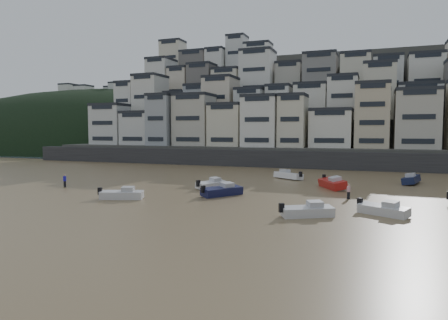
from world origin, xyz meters
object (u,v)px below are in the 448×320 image
at_px(boat_i, 411,178).
at_px(person_blue, 65,181).
at_px(boat_h, 288,174).
at_px(boat_e, 332,182).
at_px(boat_j, 122,193).
at_px(boat_a, 307,209).
at_px(boat_f, 212,183).
at_px(person_pink, 349,191).
at_px(boat_c, 222,189).
at_px(boat_b, 383,208).

relative_size(boat_i, person_blue, 3.36).
bearing_deg(boat_h, boat_e, 166.78).
bearing_deg(boat_j, person_blue, 137.88).
height_order(boat_a, boat_i, boat_i).
distance_m(boat_e, boat_i, 13.47).
bearing_deg(person_blue, boat_f, 16.90).
bearing_deg(person_blue, boat_h, 36.61).
bearing_deg(person_blue, person_pink, 5.62).
relative_size(boat_c, person_blue, 3.26).
height_order(boat_j, person_blue, person_blue).
xyz_separation_m(boat_e, boat_f, (-14.98, -5.61, -0.15)).
height_order(boat_a, boat_j, boat_j).
bearing_deg(boat_c, boat_i, -15.48).
height_order(boat_c, boat_j, boat_c).
bearing_deg(boat_f, boat_h, -3.54).
relative_size(boat_a, boat_c, 0.90).
distance_m(boat_b, person_pink, 8.53).
relative_size(boat_c, boat_h, 1.01).
xyz_separation_m(boat_a, boat_f, (-14.62, 13.09, -0.02)).
bearing_deg(boat_h, person_blue, 71.12).
height_order(boat_c, person_pink, person_pink).
distance_m(boat_e, person_pink, 8.21).
xyz_separation_m(boat_a, boat_i, (10.55, 27.50, 0.10)).
distance_m(boat_a, boat_j, 21.02).
bearing_deg(boat_f, person_pink, -72.69).
height_order(boat_b, person_pink, person_pink).
distance_m(boat_e, person_blue, 36.00).
relative_size(boat_b, boat_j, 0.95).
bearing_deg(person_blue, boat_a, -12.14).
relative_size(boat_a, person_pink, 2.92).
bearing_deg(boat_c, person_blue, 124.91).
relative_size(boat_b, boat_c, 0.87).
bearing_deg(person_pink, boat_e, 107.78).
xyz_separation_m(boat_b, boat_f, (-20.95, 10.01, 0.01)).
relative_size(boat_e, boat_f, 1.23).
xyz_separation_m(boat_f, person_blue, (-19.15, -5.82, 0.19)).
bearing_deg(boat_b, boat_j, -149.57).
distance_m(boat_h, boat_j, 28.55).
relative_size(boat_h, boat_i, 0.96).
bearing_deg(boat_e, person_pink, -10.79).
bearing_deg(person_pink, boat_a, -104.77).
bearing_deg(boat_h, boat_c, 112.47).
relative_size(boat_b, boat_i, 0.84).
bearing_deg(person_blue, boat_b, -5.96).
height_order(boat_h, boat_j, boat_h).
distance_m(boat_f, boat_j, 12.77).
height_order(boat_c, boat_h, boat_c).
distance_m(boat_e, boat_f, 16.00).
bearing_deg(boat_e, boat_b, -7.65).
distance_m(boat_c, boat_i, 29.18).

